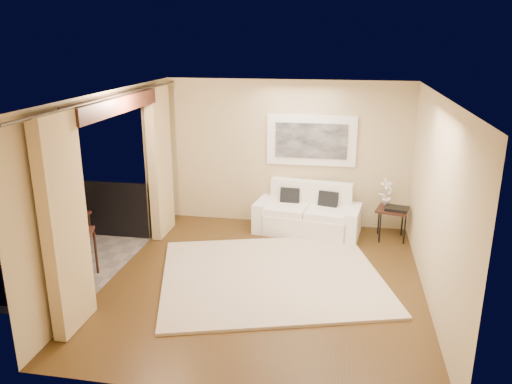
% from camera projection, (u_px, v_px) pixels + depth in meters
% --- Properties ---
extents(floor, '(5.00, 5.00, 0.00)m').
position_uv_depth(floor, '(265.00, 281.00, 7.28)').
color(floor, '#4E3516').
rests_on(floor, ground).
extents(room_shell, '(5.00, 6.40, 5.00)m').
position_uv_depth(room_shell, '(114.00, 105.00, 6.89)').
color(room_shell, white).
rests_on(room_shell, ground).
extents(balcony, '(1.81, 2.60, 1.17)m').
position_uv_depth(balcony, '(56.00, 254.00, 7.79)').
color(balcony, '#605B56').
rests_on(balcony, ground).
extents(curtains, '(0.16, 4.80, 2.64)m').
position_uv_depth(curtains, '(122.00, 187.00, 7.24)').
color(curtains, '#CFB57F').
rests_on(curtains, ground).
extents(artwork, '(1.62, 0.07, 0.92)m').
position_uv_depth(artwork, '(311.00, 141.00, 9.04)').
color(artwork, white).
rests_on(artwork, room_shell).
extents(rug, '(3.85, 3.57, 0.04)m').
position_uv_depth(rug, '(271.00, 276.00, 7.42)').
color(rug, beige).
rests_on(rug, floor).
extents(sofa, '(1.96, 1.04, 0.90)m').
position_uv_depth(sofa, '(308.00, 215.00, 9.07)').
color(sofa, white).
rests_on(sofa, floor).
extents(side_table, '(0.63, 0.63, 0.56)m').
position_uv_depth(side_table, '(392.00, 212.00, 8.69)').
color(side_table, black).
rests_on(side_table, floor).
extents(tray, '(0.43, 0.36, 0.05)m').
position_uv_depth(tray, '(397.00, 209.00, 8.59)').
color(tray, black).
rests_on(tray, side_table).
extents(orchid, '(0.31, 0.29, 0.49)m').
position_uv_depth(orchid, '(387.00, 193.00, 8.74)').
color(orchid, white).
rests_on(orchid, side_table).
extents(bistro_table, '(0.76, 0.76, 0.72)m').
position_uv_depth(bistro_table, '(70.00, 239.00, 7.17)').
color(bistro_table, black).
rests_on(bistro_table, balcony).
extents(balcony_chair_far, '(0.52, 0.52, 1.00)m').
position_uv_depth(balcony_chair_far, '(68.00, 210.00, 8.55)').
color(balcony_chair_far, black).
rests_on(balcony_chair_far, balcony).
extents(balcony_chair_near, '(0.46, 0.47, 1.07)m').
position_uv_depth(balcony_chair_near, '(41.00, 224.00, 7.78)').
color(balcony_chair_near, black).
rests_on(balcony_chair_near, balcony).
extents(ice_bucket, '(0.18, 0.18, 0.20)m').
position_uv_depth(ice_bucket, '(62.00, 225.00, 7.22)').
color(ice_bucket, white).
rests_on(ice_bucket, bistro_table).
extents(candle, '(0.06, 0.06, 0.07)m').
position_uv_depth(candle, '(77.00, 229.00, 7.23)').
color(candle, red).
rests_on(candle, bistro_table).
extents(vase, '(0.04, 0.04, 0.18)m').
position_uv_depth(vase, '(61.00, 234.00, 6.92)').
color(vase, white).
rests_on(vase, bistro_table).
extents(glass_a, '(0.06, 0.06, 0.12)m').
position_uv_depth(glass_a, '(76.00, 232.00, 7.07)').
color(glass_a, silver).
rests_on(glass_a, bistro_table).
extents(glass_b, '(0.06, 0.06, 0.12)m').
position_uv_depth(glass_b, '(81.00, 231.00, 7.10)').
color(glass_b, white).
rests_on(glass_b, bistro_table).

